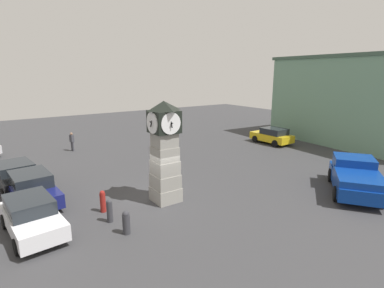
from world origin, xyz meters
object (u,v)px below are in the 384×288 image
at_px(bollard_near_tower, 126,222).
at_px(car_silver_hatch, 272,136).
at_px(car_navy_sedan, 16,176).
at_px(bench, 162,143).
at_px(clock_tower, 165,151).
at_px(bollard_mid_row, 110,211).
at_px(pickup_truck, 355,177).
at_px(pedestrian_near_bench, 72,141).
at_px(bollard_far_row, 103,201).
at_px(car_by_building, 32,216).
at_px(car_near_tower, 32,189).

xyz_separation_m(bollard_near_tower, car_silver_hatch, (-7.60, 17.88, 0.24)).
relative_size(car_navy_sedan, car_silver_hatch, 1.11).
relative_size(bollard_near_tower, bench, 0.63).
relative_size(clock_tower, bollard_near_tower, 5.10).
height_order(bollard_mid_row, pickup_truck, pickup_truck).
distance_m(bench, pedestrian_near_bench, 7.65).
bearing_deg(car_silver_hatch, bollard_far_row, -74.34).
bearing_deg(car_by_building, pedestrian_near_bench, 160.11).
xyz_separation_m(bollard_far_row, bench, (-9.16, 8.34, -0.03)).
xyz_separation_m(car_navy_sedan, car_by_building, (6.03, 0.04, -0.01)).
bearing_deg(car_silver_hatch, bollard_near_tower, -66.96).
distance_m(bollard_near_tower, car_by_building, 3.95).
bearing_deg(car_navy_sedan, clock_tower, 44.42).
distance_m(clock_tower, bollard_near_tower, 4.21).
xyz_separation_m(bollard_near_tower, bench, (-11.72, 8.22, 0.01)).
xyz_separation_m(bollard_mid_row, bench, (-10.33, 8.43, -0.02)).
distance_m(car_near_tower, car_by_building, 3.25).
relative_size(car_silver_hatch, pickup_truck, 0.71).
height_order(pickup_truck, bench, pickup_truck).
height_order(clock_tower, pickup_truck, clock_tower).
xyz_separation_m(car_near_tower, car_silver_hatch, (-2.07, 20.62, -0.04)).
bearing_deg(bollard_far_row, bollard_near_tower, 2.78).
bearing_deg(bollard_near_tower, car_by_building, -126.06).
xyz_separation_m(bollard_far_row, car_silver_hatch, (-5.05, 18.01, 0.21)).
xyz_separation_m(car_silver_hatch, bench, (-4.12, -9.66, -0.24)).
xyz_separation_m(bollard_mid_row, pedestrian_near_bench, (-14.09, 1.78, 0.38)).
xyz_separation_m(bollard_mid_row, car_navy_sedan, (-6.96, -3.01, 0.23)).
height_order(bollard_far_row, car_near_tower, car_near_tower).
height_order(bollard_near_tower, bench, bollard_near_tower).
height_order(bollard_near_tower, pedestrian_near_bench, pedestrian_near_bench).
bearing_deg(bollard_mid_row, bollard_far_row, 175.93).
relative_size(bollard_mid_row, car_navy_sedan, 0.25).
xyz_separation_m(bollard_near_tower, pedestrian_near_bench, (-15.48, 1.58, 0.40)).
bearing_deg(pickup_truck, bollard_far_row, -114.66).
relative_size(bollard_mid_row, car_silver_hatch, 0.27).
distance_m(car_navy_sedan, bench, 11.93).
bearing_deg(car_by_building, car_near_tower, 172.15).
relative_size(clock_tower, bollard_mid_row, 4.89).
bearing_deg(car_by_building, bollard_mid_row, 72.69).
bearing_deg(bollard_near_tower, car_silver_hatch, 113.04).
distance_m(clock_tower, bollard_mid_row, 3.91).
bearing_deg(pickup_truck, car_navy_sedan, -126.60).
distance_m(car_by_building, pickup_truck, 16.32).
height_order(car_navy_sedan, car_by_building, car_navy_sedan).
relative_size(bollard_mid_row, bollard_far_row, 0.98).
relative_size(bollard_near_tower, car_near_tower, 0.24).
distance_m(bollard_far_row, car_near_tower, 3.97).
bearing_deg(bollard_near_tower, pedestrian_near_bench, 174.19).
bearing_deg(clock_tower, bollard_far_row, -100.31).
bearing_deg(clock_tower, car_near_tower, -121.65).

